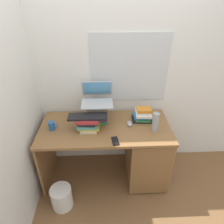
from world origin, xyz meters
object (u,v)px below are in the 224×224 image
(keyboard, at_px, (88,117))
(book_stack_side, at_px, (143,115))
(book_stack_tall, at_px, (98,113))
(computer_mouse, at_px, (130,124))
(wastebasket, at_px, (62,197))
(book_stack_keyboard_riser, at_px, (88,124))
(desk, at_px, (137,151))
(water_bottle, at_px, (155,122))
(cell_phone, at_px, (115,141))
(mug, at_px, (52,126))
(laptop, at_px, (97,97))

(keyboard, bearing_deg, book_stack_side, 14.33)
(book_stack_tall, distance_m, computer_mouse, 0.39)
(keyboard, height_order, wastebasket, keyboard)
(book_stack_keyboard_riser, bearing_deg, desk, 2.23)
(book_stack_keyboard_riser, height_order, water_bottle, water_bottle)
(cell_phone, bearing_deg, wastebasket, -172.09)
(water_bottle, distance_m, cell_phone, 0.49)
(keyboard, relative_size, cell_phone, 3.09)
(book_stack_keyboard_riser, relative_size, mug, 2.30)
(desk, bearing_deg, mug, 179.97)
(laptop, xyz_separation_m, computer_mouse, (0.37, -0.18, -0.26))
(keyboard, distance_m, wastebasket, 0.95)
(desk, xyz_separation_m, keyboard, (-0.57, -0.02, 0.52))
(mug, bearing_deg, computer_mouse, 3.30)
(computer_mouse, bearing_deg, wastebasket, -150.02)
(computer_mouse, bearing_deg, book_stack_tall, 163.79)
(water_bottle, relative_size, cell_phone, 1.64)
(cell_phone, relative_size, wastebasket, 0.51)
(book_stack_side, height_order, keyboard, keyboard)
(book_stack_side, relative_size, wastebasket, 0.91)
(book_stack_tall, relative_size, wastebasket, 0.95)
(desk, height_order, computer_mouse, computer_mouse)
(book_stack_keyboard_riser, bearing_deg, book_stack_tall, 60.09)
(book_stack_keyboard_riser, bearing_deg, water_bottle, -3.72)
(keyboard, distance_m, computer_mouse, 0.50)
(book_stack_keyboard_riser, relative_size, book_stack_side, 1.05)
(book_stack_keyboard_riser, xyz_separation_m, keyboard, (0.00, 0.00, 0.09))
(keyboard, bearing_deg, wastebasket, -129.58)
(desk, distance_m, book_stack_tall, 0.67)
(book_stack_side, bearing_deg, computer_mouse, -150.41)
(desk, bearing_deg, cell_phone, -139.92)
(book_stack_keyboard_riser, bearing_deg, keyboard, 66.68)
(water_bottle, xyz_separation_m, wastebasket, (-1.04, -0.33, -0.76))
(desk, height_order, wastebasket, desk)
(book_stack_tall, relative_size, cell_phone, 1.87)
(water_bottle, bearing_deg, keyboard, 175.96)
(laptop, distance_m, mug, 0.60)
(book_stack_keyboard_riser, distance_m, wastebasket, 0.88)
(computer_mouse, bearing_deg, book_stack_keyboard_riser, -171.17)
(cell_phone, bearing_deg, book_stack_side, 40.34)
(computer_mouse, bearing_deg, desk, -27.22)
(keyboard, bearing_deg, computer_mouse, 8.36)
(desk, height_order, water_bottle, water_bottle)
(book_stack_tall, relative_size, mug, 2.28)
(book_stack_keyboard_riser, bearing_deg, wastebasket, -129.69)
(book_stack_tall, bearing_deg, water_bottle, -19.88)
(wastebasket, bearing_deg, cell_phone, 15.31)
(book_stack_side, bearing_deg, laptop, 170.55)
(desk, height_order, book_stack_side, book_stack_side)
(cell_phone, bearing_deg, book_stack_keyboard_riser, 135.70)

